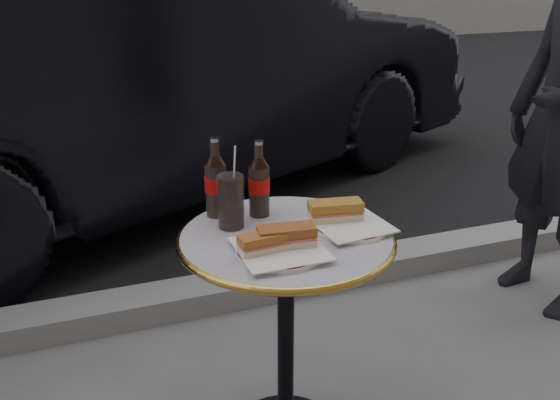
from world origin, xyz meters
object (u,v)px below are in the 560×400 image
object	(u,v)px
bistro_table	(286,344)
cola_bottle_left	(216,177)
cola_bottle_right	(259,178)
cola_glass	(231,201)
plate_left	(280,252)
plate_right	(351,227)
parked_car	(149,71)

from	to	relation	value
bistro_table	cola_bottle_left	world-z (taller)	cola_bottle_left
cola_bottle_right	cola_glass	bearing A→B (deg)	-151.69
plate_left	plate_right	xyz separation A→B (m)	(0.25, 0.08, -0.00)
plate_left	cola_bottle_left	bearing A→B (deg)	105.69
plate_right	cola_bottle_left	xyz separation A→B (m)	(-0.34, 0.24, 0.12)
bistro_table	cola_bottle_left	bearing A→B (deg)	124.96
bistro_table	parked_car	bearing A→B (deg)	89.67
plate_right	cola_bottle_left	bearing A→B (deg)	145.00
plate_right	cola_bottle_right	bearing A→B (deg)	138.25
parked_car	cola_glass	bearing A→B (deg)	151.57
bistro_table	plate_left	size ratio (longest dim) A/B	3.10
cola_bottle_right	plate_right	bearing A→B (deg)	-41.75
parked_car	plate_left	bearing A→B (deg)	153.50
plate_right	parked_car	world-z (taller)	parked_car
bistro_table	plate_right	xyz separation A→B (m)	(0.19, -0.03, 0.37)
cola_bottle_left	cola_bottle_right	bearing A→B (deg)	-19.84
plate_left	plate_right	size ratio (longest dim) A/B	1.10
bistro_table	cola_glass	bearing A→B (deg)	140.21
bistro_table	cola_bottle_left	distance (m)	0.55
bistro_table	parked_car	world-z (taller)	parked_car
cola_bottle_right	cola_bottle_left	bearing A→B (deg)	160.16
bistro_table	parked_car	distance (m)	2.46
bistro_table	cola_glass	world-z (taller)	cola_glass
plate_left	cola_glass	xyz separation A→B (m)	(-0.07, 0.21, 0.07)
cola_bottle_left	cola_glass	size ratio (longest dim) A/B	1.53
plate_right	plate_left	bearing A→B (deg)	-162.09
cola_bottle_left	cola_bottle_right	size ratio (longest dim) A/B	1.04
cola_glass	cola_bottle_right	bearing A→B (deg)	28.31
plate_left	plate_right	bearing A→B (deg)	17.91
bistro_table	cola_bottle_right	size ratio (longest dim) A/B	3.12
plate_left	parked_car	xyz separation A→B (m)	(0.07, 2.53, 0.06)
bistro_table	plate_left	bearing A→B (deg)	-118.18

